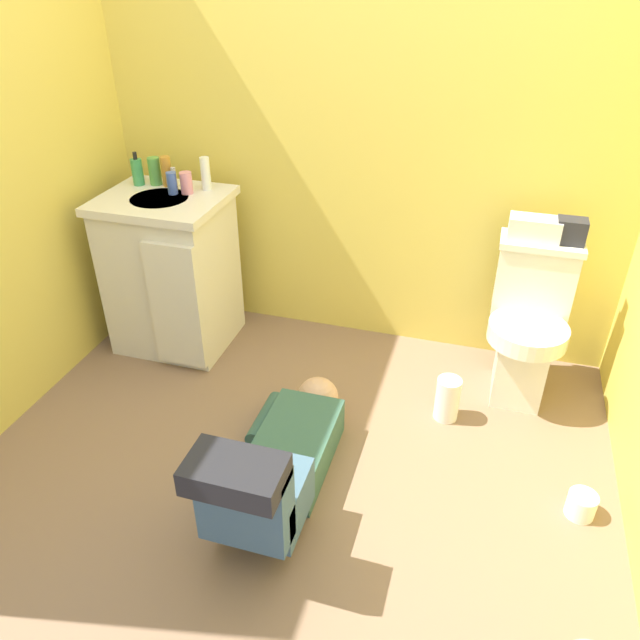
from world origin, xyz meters
The scene contains 16 objects.
ground_plane centered at (0.00, 0.00, -0.02)m, with size 3.10×3.14×0.04m, color #84664D.
wall_back centered at (0.00, 1.11, 1.20)m, with size 2.76×0.08×2.40m, color #E3CA52.
toilet centered at (0.88, 0.78, 0.37)m, with size 0.36×0.46×0.75m.
vanity_cabinet centered at (-0.89, 0.69, 0.42)m, with size 0.60×0.53×0.82m.
faucet centered at (-0.89, 0.84, 0.87)m, with size 0.02×0.02×0.10m, color silver.
person_plumber centered at (0.01, -0.20, 0.18)m, with size 0.39×1.06×0.52m.
tissue_box centered at (0.84, 0.87, 0.80)m, with size 0.22×0.11×0.10m, color silver.
toiletry_bag centered at (0.99, 0.87, 0.81)m, with size 0.12×0.09×0.11m, color #26262D.
soap_dispenser centered at (-1.08, 0.82, 0.89)m, with size 0.06×0.06×0.17m.
bottle_green centered at (-1.00, 0.85, 0.89)m, with size 0.06×0.06×0.14m, color #54A046.
bottle_amber centered at (-0.94, 0.85, 0.89)m, with size 0.05×0.05×0.15m, color #CA882F.
bottle_blue centered at (-0.86, 0.75, 0.87)m, with size 0.05×0.05×0.11m, color #4461BC.
bottle_pink centered at (-0.79, 0.78, 0.87)m, with size 0.06×0.06×0.10m, color pink.
bottle_white centered at (-0.73, 0.85, 0.90)m, with size 0.05×0.05×0.16m, color white.
paper_towel_roll centered at (0.58, 0.46, 0.11)m, with size 0.11×0.11×0.21m, color white.
toilet_paper_roll centered at (1.14, 0.03, 0.05)m, with size 0.11×0.11×0.10m, color white.
Camera 1 is at (0.64, -1.77, 1.86)m, focal length 34.17 mm.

